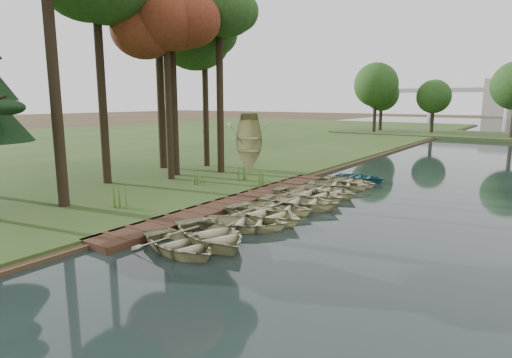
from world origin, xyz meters
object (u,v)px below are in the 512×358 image
Objects in this scene: boardwalk at (237,202)px; rowboat_0 at (180,241)px; stored_rowboat at (249,165)px; rowboat_1 at (210,232)px; rowboat_2 at (245,221)px.

boardwalk is 6.87m from rowboat_0.
rowboat_0 is 15.46m from stored_rowboat.
boardwalk is 4.06× the size of rowboat_1.
rowboat_0 is 1.29m from rowboat_1.
stored_rowboat is (-7.36, 10.45, 0.30)m from rowboat_2.
rowboat_1 is at bearing 155.42° from rowboat_2.
rowboat_2 is at bearing -48.09° from boardwalk.
stored_rowboat is at bearing 40.53° from rowboat_0.
rowboat_1 is (0.24, 1.27, 0.05)m from rowboat_0.
rowboat_0 reaches higher than boardwalk.
stored_rowboat is (-7.31, 12.48, 0.24)m from rowboat_1.
rowboat_0 reaches higher than rowboat_2.
rowboat_0 is at bearing -108.14° from stored_rowboat.
rowboat_1 is 1.17× the size of rowboat_2.
stored_rowboat is at bearing 52.89° from rowboat_1.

